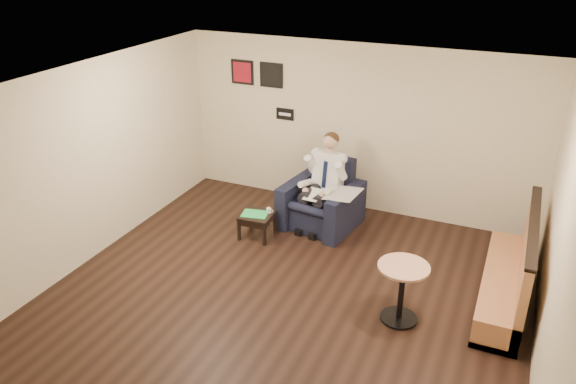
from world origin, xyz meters
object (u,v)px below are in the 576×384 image
at_px(seated_man, 317,188).
at_px(cafe_table, 401,293).
at_px(smartphone, 263,210).
at_px(banquette, 508,261).
at_px(side_table, 257,225).
at_px(coffee_mug, 269,210).
at_px(armchair, 321,196).
at_px(green_folder, 255,214).

bearing_deg(seated_man, cafe_table, -36.62).
relative_size(smartphone, banquette, 0.05).
bearing_deg(seated_man, smartphone, -138.18).
height_order(seated_man, smartphone, seated_man).
bearing_deg(side_table, coffee_mug, 36.60).
height_order(armchair, side_table, armchair).
relative_size(armchair, green_folder, 2.78).
bearing_deg(banquette, side_table, 176.56).
bearing_deg(banquette, coffee_mug, 174.59).
distance_m(side_table, banquette, 3.67).
xyz_separation_m(side_table, coffee_mug, (0.15, 0.11, 0.24)).
xyz_separation_m(green_folder, coffee_mug, (0.18, 0.13, 0.04)).
xyz_separation_m(side_table, smartphone, (0.04, 0.14, 0.20)).
xyz_separation_m(seated_man, coffee_mug, (-0.60, -0.50, -0.29)).
height_order(smartphone, banquette, banquette).
xyz_separation_m(seated_man, cafe_table, (1.77, -1.77, -0.33)).
bearing_deg(green_folder, side_table, 36.60).
bearing_deg(smartphone, armchair, 46.62).
relative_size(seated_man, coffee_mug, 17.46).
bearing_deg(smartphone, side_table, -97.35).
bearing_deg(coffee_mug, armchair, 45.64).
bearing_deg(banquette, seated_man, 163.91).
xyz_separation_m(coffee_mug, banquette, (3.50, -0.33, 0.15)).
height_order(armchair, cafe_table, armchair).
distance_m(armchair, coffee_mug, 0.90).
xyz_separation_m(seated_man, green_folder, (-0.78, -0.63, -0.32)).
xyz_separation_m(seated_man, smartphone, (-0.72, -0.47, -0.33)).
bearing_deg(smartphone, coffee_mug, -7.10).
bearing_deg(armchair, side_table, -127.51).
distance_m(seated_man, cafe_table, 2.53).
distance_m(armchair, banquette, 3.03).
xyz_separation_m(armchair, side_table, (-0.78, -0.75, -0.33)).
relative_size(armchair, coffee_mug, 13.17).
distance_m(seated_man, banquette, 3.01).
bearing_deg(green_folder, cafe_table, -24.07).
relative_size(seated_man, side_table, 3.02).
distance_m(smartphone, banquette, 3.63).
bearing_deg(seated_man, green_folder, -132.51).
distance_m(coffee_mug, banquette, 3.52).
xyz_separation_m(coffee_mug, cafe_table, (2.37, -1.27, -0.05)).
bearing_deg(seated_man, banquette, -7.68).
height_order(armchair, coffee_mug, armchair).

